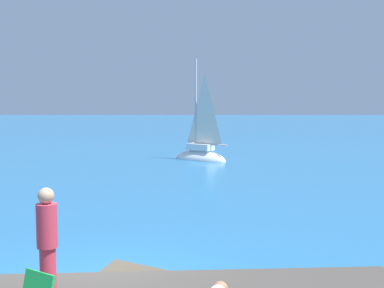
{
  "coord_description": "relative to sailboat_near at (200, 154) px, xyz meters",
  "views": [
    {
      "loc": [
        1.61,
        -9.03,
        3.5
      ],
      "look_at": [
        1.64,
        14.33,
        1.24
      ],
      "focal_mm": 47.56,
      "sensor_mm": 36.0,
      "label": 1
    }
  ],
  "objects": [
    {
      "name": "sailboat_near",
      "position": [
        0.0,
        0.0,
        0.0
      ],
      "size": [
        3.2,
        2.65,
        5.97
      ],
      "rotation": [
        0.0,
        0.0,
        2.55
      ],
      "color": "white",
      "rests_on": "ground"
    },
    {
      "name": "ground_plane",
      "position": [
        -2.07,
        -18.15,
        -0.32
      ],
      "size": [
        160.0,
        160.0,
        0.0
      ],
      "primitive_type": "plane",
      "color": "#236093"
    },
    {
      "name": "person_standing",
      "position": [
        -2.43,
        -20.47,
        1.18
      ],
      "size": [
        0.28,
        0.28,
        1.62
      ],
      "rotation": [
        0.0,
        0.0,
        4.44
      ],
      "color": "#DB384C",
      "rests_on": "shore_ledge"
    }
  ]
}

